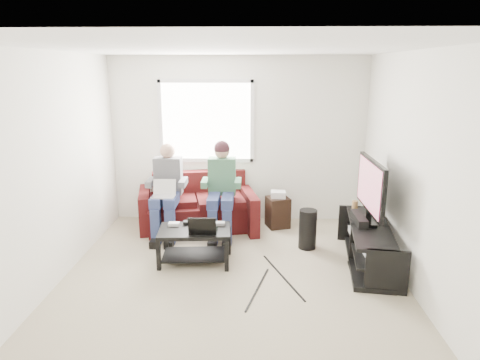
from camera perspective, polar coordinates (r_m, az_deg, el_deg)
name	(u,v)px	position (r m, az deg, el deg)	size (l,w,h in m)	color
floor	(231,284)	(5.06, -1.15, -13.73)	(4.50, 4.50, 0.00)	tan
ceiling	(230,48)	(4.45, -1.33, 17.19)	(4.50, 4.50, 0.00)	white
wall_back	(238,140)	(6.79, -0.24, 5.31)	(4.50, 4.50, 0.00)	white
wall_front	(210,271)	(2.46, -4.03, -12.00)	(4.50, 4.50, 0.00)	white
wall_left	(47,173)	(5.09, -24.33, 0.83)	(4.50, 4.50, 0.00)	white
wall_right	(419,176)	(4.90, 22.80, 0.49)	(4.50, 4.50, 0.00)	white
window	(206,121)	(6.76, -4.53, 7.80)	(1.48, 0.04, 1.28)	white
sofa	(197,208)	(6.65, -5.71, -3.74)	(1.94, 1.12, 0.83)	#471113
person_left	(167,187)	(6.31, -9.76, -0.89)	(0.40, 0.71, 1.34)	navy
person_right	(221,183)	(6.20, -2.49, -0.38)	(0.40, 0.71, 1.39)	navy
laptop_silver	(164,193)	(6.11, -10.16, -1.66)	(0.32, 0.22, 0.24)	silver
coffee_table	(195,238)	(5.48, -6.04, -7.67)	(0.93, 0.60, 0.45)	black
laptop_black	(203,222)	(5.30, -4.94, -5.66)	(0.34, 0.24, 0.24)	black
controller_a	(174,224)	(5.58, -8.78, -5.82)	(0.14, 0.09, 0.04)	silver
controller_b	(189,222)	(5.61, -6.85, -5.65)	(0.14, 0.09, 0.04)	black
controller_c	(219,224)	(5.54, -2.78, -5.83)	(0.14, 0.09, 0.04)	gray
tv_stand	(368,247)	(5.68, 16.76, -8.50)	(0.68, 1.61, 0.52)	black
tv	(371,188)	(5.53, 17.04, -0.97)	(0.12, 1.10, 0.81)	black
soundbar	(359,219)	(5.62, 15.57, -4.99)	(0.12, 0.50, 0.10)	black
drink_cup	(355,205)	(6.12, 15.07, -3.24)	(0.08, 0.08, 0.12)	#997142
console_white	(378,255)	(5.30, 17.91, -9.47)	(0.30, 0.22, 0.06)	silver
console_grey	(363,232)	(5.91, 16.09, -6.64)	(0.34, 0.26, 0.08)	gray
console_black	(370,243)	(5.60, 16.95, -7.98)	(0.38, 0.30, 0.07)	black
subwoofer	(308,229)	(5.95, 9.01, -6.48)	(0.24, 0.24, 0.55)	black
keyboard_floor	(356,270)	(5.54, 15.15, -11.45)	(0.14, 0.42, 0.02)	black
end_table	(278,211)	(6.68, 5.06, -4.11)	(0.32, 0.32, 0.57)	black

